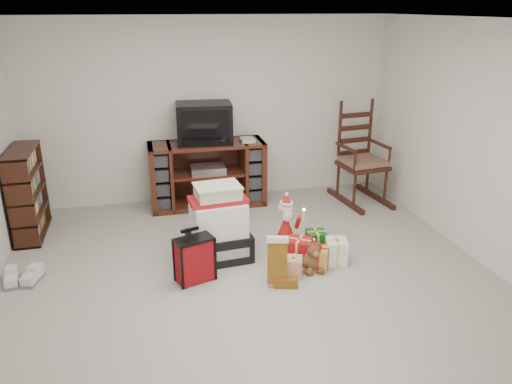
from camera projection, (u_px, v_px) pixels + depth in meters
room at (251, 164)px, 4.56m from camera, size 5.01×5.01×2.51m
tv_stand at (207, 174)px, 6.82m from camera, size 1.55×0.55×0.89m
bookshelf at (27, 195)px, 5.89m from camera, size 0.29×0.87×1.06m
rocking_chair at (360, 166)px, 6.99m from camera, size 0.70×1.03×1.45m
gift_pile at (219, 228)px, 5.36m from camera, size 0.70×0.54×0.83m
red_suitcase at (195, 260)px, 4.95m from camera, size 0.40×0.29×0.55m
stocking at (277, 262)px, 4.86m from camera, size 0.27×0.16×0.53m
teddy_bear at (313, 258)px, 5.18m from camera, size 0.22×0.19×0.32m
santa_figurine at (286, 229)px, 5.58m from camera, size 0.33×0.31×0.68m
mrs_claus_figurine at (210, 231)px, 5.59m from camera, size 0.30×0.28×0.61m
sneaker_pair at (22, 278)px, 4.98m from camera, size 0.38×0.33×0.11m
gift_cluster at (316, 255)px, 5.31m from camera, size 0.67×0.76×0.23m
crt_television at (204, 123)px, 6.60m from camera, size 0.76×0.57×0.53m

